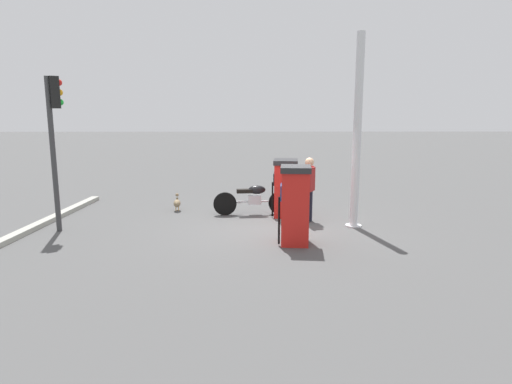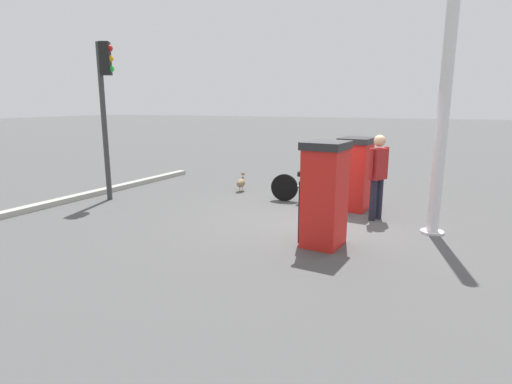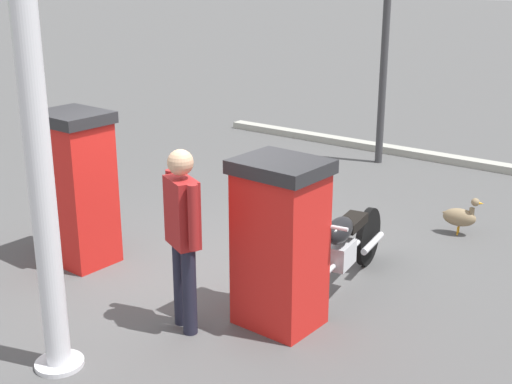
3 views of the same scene
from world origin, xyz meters
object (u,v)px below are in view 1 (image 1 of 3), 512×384
Objects in this scene: fuel_pump_far at (295,205)px; attendant_person at (309,185)px; roadside_traffic_light at (54,127)px; fuel_pump_near at (285,188)px; canopy_support_pole at (357,136)px; wandering_duck at (177,203)px; motorcycle_near_pump at (254,198)px.

attendant_person is (-0.55, -1.90, 0.11)m from fuel_pump_far.
attendant_person is at bearing -106.28° from fuel_pump_far.
roadside_traffic_light reaches higher than fuel_pump_far.
roadside_traffic_light is (5.47, -1.14, 1.62)m from fuel_pump_far.
fuel_pump_near is at bearing -90.00° from fuel_pump_far.
roadside_traffic_light is at bearing 2.21° from canopy_support_pole.
fuel_pump_far reaches higher than wandering_duck.
wandering_duck is 0.14× the size of roadside_traffic_light.
roadside_traffic_light reaches higher than motorcycle_near_pump.
motorcycle_near_pump is 1.72m from attendant_person.
motorcycle_near_pump is 2.28m from wandering_duck.
motorcycle_near_pump is 5.29m from roadside_traffic_light.
fuel_pump_near is at bearing -35.05° from canopy_support_pole.
fuel_pump_far is 1.98m from attendant_person.
fuel_pump_far is 2.56m from canopy_support_pole.
motorcycle_near_pump is 4.43× the size of wandering_duck.
wandering_duck is (3.07, -0.70, -0.56)m from fuel_pump_near.
roadside_traffic_light is at bearing 7.13° from attendant_person.
canopy_support_pole is (-1.06, 0.48, 1.28)m from attendant_person.
fuel_pump_near is 5.90m from roadside_traffic_light.
fuel_pump_near is 0.33× the size of canopy_support_pole.
fuel_pump_near is 0.43× the size of roadside_traffic_light.
fuel_pump_far reaches higher than motorcycle_near_pump.
motorcycle_near_pump is at bearing 167.23° from wandering_duck.
fuel_pump_far is 0.47× the size of roadside_traffic_light.
fuel_pump_far is 0.78× the size of motorcycle_near_pump.
motorcycle_near_pump is at bearing -28.30° from canopy_support_pole.
wandering_duck is at bearing -21.37° from canopy_support_pole.
motorcycle_near_pump is at bearing -72.70° from fuel_pump_far.
wandering_duck is (3.63, -1.35, -0.73)m from attendant_person.
roadside_traffic_light is at bearing 19.18° from motorcycle_near_pump.
motorcycle_near_pump is at bearing -31.13° from attendant_person.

